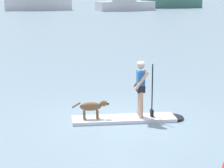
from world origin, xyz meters
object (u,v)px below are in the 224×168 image
object	(u,v)px
person_paddler	(141,85)
dog	(92,107)
moored_boat_outer	(36,0)
paddleboard	(131,119)
moored_boat_far_starboard	(124,2)

from	to	relation	value
person_paddler	dog	distance (m)	1.55
person_paddler	moored_boat_outer	distance (m)	65.13
paddleboard	moored_boat_far_starboard	size ratio (longest dim) A/B	0.33
dog	moored_boat_outer	distance (m)	65.02
paddleboard	person_paddler	world-z (taller)	person_paddler
person_paddler	moored_boat_outer	world-z (taller)	moored_boat_outer
paddleboard	moored_boat_far_starboard	xyz separation A→B (m)	(23.16, 57.89, 1.47)
dog	person_paddler	bearing A→B (deg)	-13.40
person_paddler	moored_boat_far_starboard	distance (m)	62.31
paddleboard	moored_boat_outer	world-z (taller)	moored_boat_outer
moored_boat_outer	moored_boat_far_starboard	world-z (taller)	moored_boat_outer
dog	moored_boat_far_starboard	bearing A→B (deg)	67.15
paddleboard	moored_boat_far_starboard	world-z (taller)	moored_boat_far_starboard
dog	moored_boat_outer	world-z (taller)	moored_boat_outer
paddleboard	moored_boat_far_starboard	distance (m)	62.36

